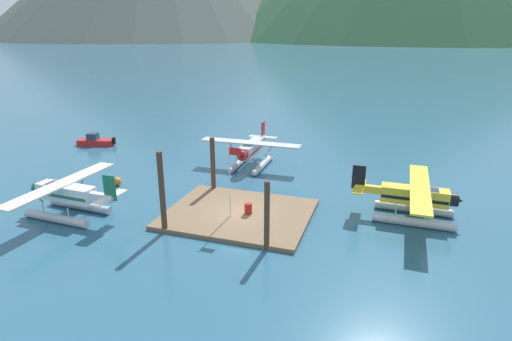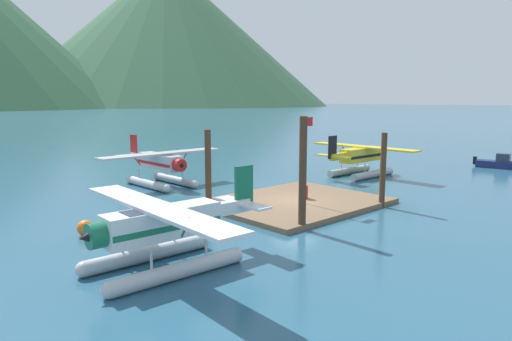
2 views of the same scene
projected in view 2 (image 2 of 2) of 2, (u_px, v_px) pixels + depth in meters
ground_plane at (295, 204)px, 29.66m from camera, size 1200.00×1200.00×0.00m
dock_platform at (295, 202)px, 29.64m from camera, size 10.92×8.77×0.30m
piling_near_left at (303, 174)px, 23.46m from camera, size 0.41×0.41×5.96m
piling_near_right at (383, 170)px, 28.61m from camera, size 0.37×0.37×4.75m
piling_far_left at (208, 167)px, 29.65m from camera, size 0.42×0.42×4.88m
flagpole at (304, 148)px, 28.30m from camera, size 0.95×0.10×5.58m
fuel_drum at (304, 192)px, 30.06m from camera, size 0.62×0.62×0.88m
mooring_buoy at (85, 228)px, 22.80m from camera, size 0.79×0.79×0.79m
mountain_ridge_east_peak at (167, 34)px, 511.42m from camera, size 362.85×362.85×159.98m
seaplane_yellow_stbd_fwd at (361, 159)px, 40.55m from camera, size 7.98×10.42×3.84m
seaplane_silver_bow_left at (161, 166)px, 35.88m from camera, size 10.41×7.98×3.84m
seaplane_white_port_aft at (162, 232)px, 18.06m from camera, size 7.98×10.45×3.84m
boat_navy_open_se at (501, 163)px, 45.32m from camera, size 2.26×4.84×1.50m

